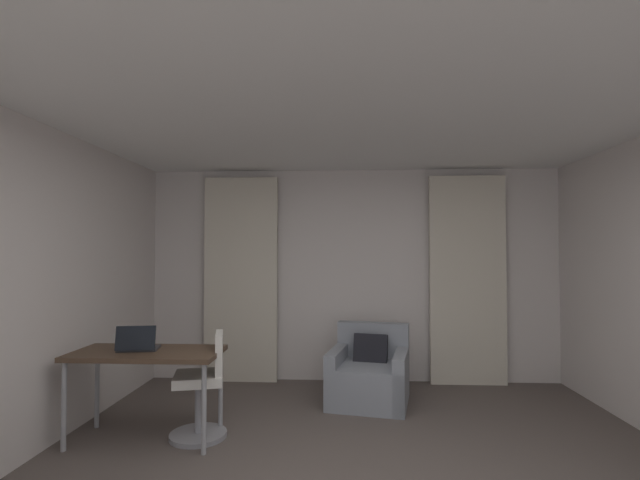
{
  "coord_description": "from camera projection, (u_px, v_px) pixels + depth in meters",
  "views": [
    {
      "loc": [
        -0.13,
        -2.61,
        1.57
      ],
      "look_at": [
        -0.32,
        1.38,
        1.68
      ],
      "focal_mm": 25.38,
      "sensor_mm": 36.0,
      "label": 1
    }
  ],
  "objects": [
    {
      "name": "wall_window",
      "position": [
        353.0,
        275.0,
        5.62
      ],
      "size": [
        5.12,
        0.06,
        2.6
      ],
      "color": "silver",
      "rests_on": "ground"
    },
    {
      "name": "ceiling",
      "position": [
        364.0,
        71.0,
        2.63
      ],
      "size": [
        5.12,
        6.12,
        0.06
      ],
      "primitive_type": "cube",
      "color": "white",
      "rests_on": "wall_left"
    },
    {
      "name": "curtain_left_panel",
      "position": [
        241.0,
        279.0,
        5.56
      ],
      "size": [
        0.9,
        0.06,
        2.5
      ],
      "color": "beige",
      "rests_on": "ground"
    },
    {
      "name": "curtain_right_panel",
      "position": [
        468.0,
        279.0,
        5.42
      ],
      "size": [
        0.9,
        0.06,
        2.5
      ],
      "color": "beige",
      "rests_on": "ground"
    },
    {
      "name": "armchair",
      "position": [
        369.0,
        376.0,
        4.76
      ],
      "size": [
        0.93,
        0.94,
        0.79
      ],
      "color": "gray",
      "rests_on": "ground"
    },
    {
      "name": "desk",
      "position": [
        147.0,
        359.0,
        3.81
      ],
      "size": [
        1.23,
        0.59,
        0.74
      ],
      "color": "#4C3828",
      "rests_on": "ground"
    },
    {
      "name": "desk_chair",
      "position": [
        203.0,
        391.0,
        3.86
      ],
      "size": [
        0.49,
        0.49,
        0.88
      ],
      "color": "gray",
      "rests_on": "ground"
    },
    {
      "name": "laptop",
      "position": [
        138.0,
        345.0,
        3.82
      ],
      "size": [
        0.36,
        0.3,
        0.22
      ],
      "color": "#2D2D33",
      "rests_on": "desk"
    }
  ]
}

